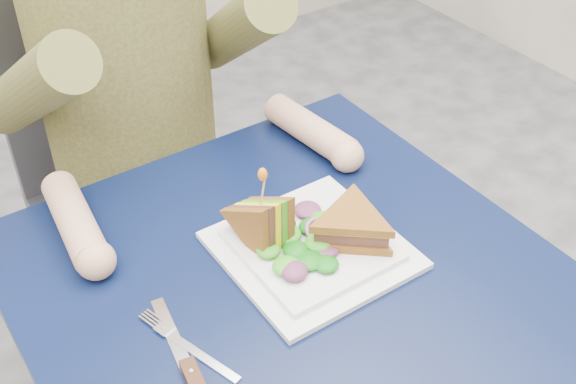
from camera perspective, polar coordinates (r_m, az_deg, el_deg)
table at (r=1.13m, az=0.23°, el=-9.52°), size 0.75×0.75×0.73m
chair at (r=1.65m, az=-12.75°, el=2.29°), size 0.42×0.40×0.93m
diner at (r=1.36m, az=-13.01°, el=12.66°), size 0.54×0.59×0.74m
plate at (r=1.10m, az=1.90°, el=-4.46°), size 0.26×0.26×0.02m
sandwich_flat at (r=1.09m, az=5.06°, el=-2.69°), size 0.20×0.20×0.05m
sandwich_upright at (r=1.08m, az=-1.92°, el=-2.51°), size 0.08×0.13×0.13m
fork at (r=0.99m, az=-7.75°, el=-12.08°), size 0.07×0.18×0.01m
knife at (r=0.95m, az=-7.51°, el=-14.36°), size 0.05×0.22×0.02m
toothpick at (r=1.03m, az=-1.99°, el=0.15°), size 0.01×0.01×0.06m
toothpick_frill at (r=1.02m, az=-2.02°, el=1.39°), size 0.01×0.01×0.02m
lettuce_spill at (r=1.10m, az=1.83°, el=-3.26°), size 0.15×0.13×0.02m
onion_ring at (r=1.09m, az=2.41°, el=-3.01°), size 0.04×0.04×0.02m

